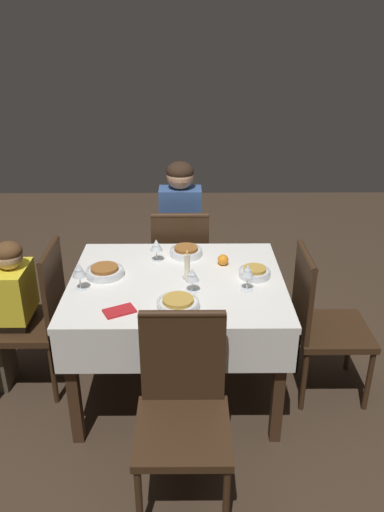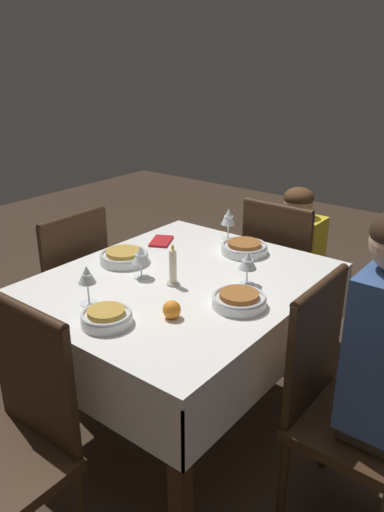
% 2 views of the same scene
% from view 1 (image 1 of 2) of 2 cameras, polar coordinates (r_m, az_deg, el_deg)
% --- Properties ---
extents(ground_plane, '(8.00, 8.00, 0.00)m').
position_cam_1_polar(ground_plane, '(3.27, -1.57, -14.66)').
color(ground_plane, '#3D2D21').
extents(dining_table, '(1.22, 1.02, 0.77)m').
position_cam_1_polar(dining_table, '(2.89, -1.73, -4.42)').
color(dining_table, white).
rests_on(dining_table, ground_plane).
extents(chair_south, '(0.43, 0.43, 0.94)m').
position_cam_1_polar(chair_south, '(3.63, -1.30, -0.79)').
color(chair_south, '#382314').
rests_on(chair_south, ground_plane).
extents(chair_east, '(0.43, 0.43, 0.94)m').
position_cam_1_polar(chair_east, '(3.15, -17.34, -6.29)').
color(chair_east, '#382314').
rests_on(chair_east, ground_plane).
extents(chair_west, '(0.43, 0.43, 0.94)m').
position_cam_1_polar(chair_west, '(3.06, 14.51, -6.97)').
color(chair_west, '#382314').
rests_on(chair_west, ground_plane).
extents(chair_north, '(0.43, 0.43, 0.94)m').
position_cam_1_polar(chair_north, '(2.37, -1.06, -16.70)').
color(chair_north, '#382314').
rests_on(chair_north, ground_plane).
extents(person_adult_denim, '(0.30, 0.34, 1.23)m').
position_cam_1_polar(person_adult_denim, '(3.70, -1.30, 2.84)').
color(person_adult_denim, '#4C4233').
rests_on(person_adult_denim, ground_plane).
extents(person_child_yellow, '(0.33, 0.30, 0.98)m').
position_cam_1_polar(person_child_yellow, '(3.20, -20.43, -5.78)').
color(person_child_yellow, '#4C4233').
rests_on(person_child_yellow, ground_plane).
extents(bowl_south, '(0.20, 0.20, 0.06)m').
position_cam_1_polar(bowl_south, '(3.13, -0.68, 0.56)').
color(bowl_south, silver).
rests_on(bowl_south, dining_table).
extents(wine_glass_south, '(0.08, 0.08, 0.14)m').
position_cam_1_polar(wine_glass_south, '(3.03, -4.11, 1.19)').
color(wine_glass_south, white).
rests_on(wine_glass_south, dining_table).
extents(bowl_east, '(0.22, 0.22, 0.06)m').
position_cam_1_polar(bowl_east, '(2.92, -9.94, -1.72)').
color(bowl_east, silver).
rests_on(bowl_east, dining_table).
extents(wine_glass_east, '(0.08, 0.08, 0.16)m').
position_cam_1_polar(wine_glass_east, '(2.76, -12.80, -1.61)').
color(wine_glass_east, white).
rests_on(wine_glass_east, dining_table).
extents(bowl_west, '(0.18, 0.18, 0.06)m').
position_cam_1_polar(bowl_west, '(2.89, 7.17, -1.83)').
color(bowl_west, silver).
rests_on(bowl_west, dining_table).
extents(wine_glass_west, '(0.07, 0.07, 0.16)m').
position_cam_1_polar(wine_glass_west, '(2.70, 6.38, -1.77)').
color(wine_glass_west, white).
rests_on(wine_glass_west, dining_table).
extents(bowl_north, '(0.22, 0.22, 0.06)m').
position_cam_1_polar(bowl_north, '(2.56, -1.59, -5.43)').
color(bowl_north, silver).
rests_on(bowl_north, dining_table).
extents(wine_glass_north, '(0.08, 0.08, 0.14)m').
position_cam_1_polar(wine_glass_north, '(2.68, 0.02, -2.21)').
color(wine_glass_north, white).
rests_on(wine_glass_north, dining_table).
extents(candle_centerpiece, '(0.05, 0.05, 0.18)m').
position_cam_1_polar(candle_centerpiece, '(2.83, -0.55, -1.33)').
color(candle_centerpiece, beige).
rests_on(candle_centerpiece, dining_table).
extents(orange_fruit, '(0.07, 0.07, 0.07)m').
position_cam_1_polar(orange_fruit, '(3.00, 3.57, -0.44)').
color(orange_fruit, orange).
rests_on(orange_fruit, dining_table).
extents(napkin_red_folded, '(0.18, 0.15, 0.01)m').
position_cam_1_polar(napkin_red_folded, '(2.56, -8.29, -6.23)').
color(napkin_red_folded, red).
rests_on(napkin_red_folded, dining_table).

